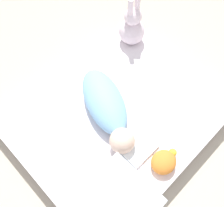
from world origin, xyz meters
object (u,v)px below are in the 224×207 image
(swaddled_baby, at_px, (107,106))
(turtle_plush, at_px, (164,162))
(bunny_plush, at_px, (132,28))
(pillow, at_px, (116,203))

(swaddled_baby, distance_m, turtle_plush, 0.41)
(swaddled_baby, relative_size, bunny_plush, 1.59)
(bunny_plush, height_order, turtle_plush, bunny_plush)
(swaddled_baby, distance_m, pillow, 0.49)
(bunny_plush, distance_m, turtle_plush, 0.86)
(pillow, distance_m, bunny_plush, 1.04)
(bunny_plush, relative_size, turtle_plush, 2.05)
(pillow, distance_m, turtle_plush, 0.31)
(pillow, height_order, bunny_plush, bunny_plush)
(pillow, relative_size, bunny_plush, 0.96)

